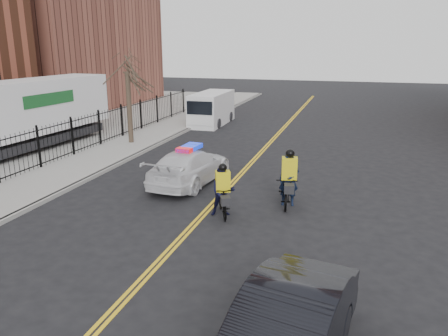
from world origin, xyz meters
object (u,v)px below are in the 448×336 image
cyclist_far (223,195)px  semi_trailer (19,113)px  police_cruiser (190,166)px  dark_sedan (285,335)px  cyclist_near (289,186)px  cargo_van (211,109)px

cyclist_far → semi_trailer: bearing=132.6°
semi_trailer → police_cruiser: bearing=-9.4°
dark_sedan → semi_trailer: 20.21m
dark_sedan → cyclist_near: 8.51m
cargo_van → semi_trailer: (-6.90, -11.07, 1.04)m
cargo_van → semi_trailer: size_ratio=0.45×
dark_sedan → semi_trailer: bearing=152.5°
dark_sedan → cargo_van: cargo_van is taller
police_cruiser → semi_trailer: bearing=-8.0°
dark_sedan → cargo_van: size_ratio=0.87×
dark_sedan → cyclist_far: cyclist_far is taller
police_cruiser → dark_sedan: police_cruiser is taller
cyclist_far → cyclist_near: bearing=15.6°
cyclist_near → cyclist_far: size_ratio=1.19×
police_cruiser → cyclist_near: bearing=166.9°
police_cruiser → cyclist_near: cyclist_near is taller
dark_sedan → cyclist_far: bearing=125.0°
police_cruiser → cargo_van: cargo_van is taller
dark_sedan → cyclist_near: cyclist_near is taller
cargo_van → semi_trailer: semi_trailer is taller
cyclist_near → cyclist_far: bearing=-149.5°
semi_trailer → cargo_van: bearing=61.5°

